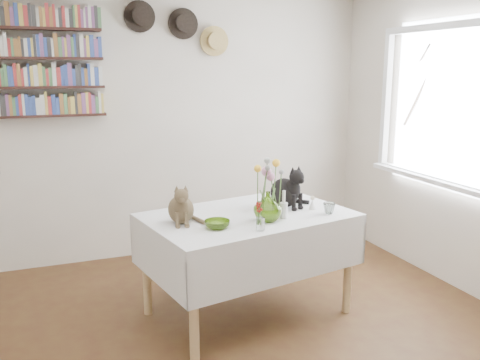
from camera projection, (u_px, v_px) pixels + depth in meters
name	position (u px, v px, depth m)	size (l,w,h in m)	color
room	(264.00, 169.00, 2.82)	(4.08, 4.58, 2.58)	brown
window	(442.00, 118.00, 4.21)	(0.12, 1.52, 1.32)	white
dining_table	(248.00, 239.00, 3.70)	(1.59, 1.18, 0.77)	white
tabby_cat	(181.00, 202.00, 3.42)	(0.19, 0.24, 0.29)	brown
black_cat	(284.00, 185.00, 3.83)	(0.22, 0.28, 0.33)	black
flower_vase	(268.00, 206.00, 3.47)	(0.20, 0.20, 0.21)	#85B12F
green_bowl	(217.00, 224.00, 3.32)	(0.17, 0.17, 0.05)	#85B12F
drinking_glass	(329.00, 208.00, 3.65)	(0.09, 0.09, 0.08)	white
candlestick	(284.00, 209.00, 3.54)	(0.05, 0.05, 0.20)	white
berry_jar	(260.00, 216.00, 3.25)	(0.06, 0.06, 0.22)	white
porcelain_figurine	(312.00, 204.00, 3.77)	(0.05, 0.05, 0.10)	white
flower_bouquet	(268.00, 172.00, 3.43)	(0.17, 0.13, 0.39)	#4C7233
bookshelf_unit	(42.00, 63.00, 4.27)	(1.00, 0.16, 0.91)	#321A14
wall_hats	(180.00, 27.00, 4.66)	(0.98, 0.09, 0.48)	black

